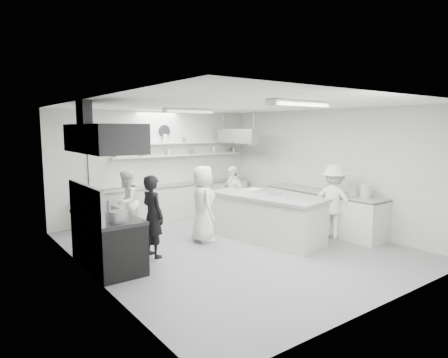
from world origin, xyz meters
TOP-DOWN VIEW (x-y plane):
  - floor at (0.00, 0.00)m, footprint 6.00×7.00m
  - ceiling at (0.00, 0.00)m, footprint 6.00×7.00m
  - wall_back at (0.00, 3.50)m, footprint 6.00×0.04m
  - wall_front at (0.00, -3.50)m, footprint 6.00×0.04m
  - wall_left at (-3.00, 0.00)m, footprint 0.04×7.00m
  - wall_right at (3.00, 0.00)m, footprint 0.04×7.00m
  - stove at (-2.60, 0.40)m, footprint 0.80×1.80m
  - exhaust_hood at (-2.60, 0.40)m, footprint 0.85×2.00m
  - back_counter at (0.30, 3.20)m, footprint 5.00×0.60m
  - shelf_lower at (0.70, 3.37)m, footprint 4.20×0.26m
  - shelf_upper at (0.70, 3.37)m, footprint 4.20×0.26m
  - pass_through_window at (-1.30, 3.48)m, footprint 1.30×0.04m
  - wall_clock at (0.20, 3.46)m, footprint 0.32×0.05m
  - right_counter at (2.65, -0.20)m, footprint 0.74×3.30m
  - pot_rack at (2.00, 2.40)m, footprint 0.30×1.60m
  - light_fixture_front at (0.00, -1.80)m, footprint 1.30×0.25m
  - light_fixture_rear at (0.00, 1.80)m, footprint 1.30×0.25m
  - prep_island at (0.91, -0.01)m, footprint 1.47×2.79m
  - stove_pot at (-2.60, 0.80)m, footprint 0.43×0.43m
  - cook_stove at (-1.68, 0.40)m, footprint 0.45×0.63m
  - cook_back at (-1.45, 2.30)m, footprint 0.95×0.94m
  - cook_island_left at (-0.31, 0.71)m, footprint 0.74×0.94m
  - cook_island_right at (1.04, 1.36)m, footprint 0.39×0.93m
  - cook_right at (2.27, -0.84)m, footprint 0.94×1.25m
  - bowl_island_a at (1.15, -0.08)m, footprint 0.33×0.33m
  - bowl_island_b at (0.70, 0.28)m, footprint 0.21×0.21m
  - bowl_right at (2.85, 0.21)m, footprint 0.26×0.26m

SIDE VIEW (x-z plane):
  - floor at x=0.00m, z-range -0.02..0.00m
  - stove at x=-2.60m, z-range 0.00..0.90m
  - back_counter at x=0.30m, z-range 0.00..0.92m
  - right_counter at x=2.65m, z-range 0.00..0.94m
  - prep_island at x=0.91m, z-range 0.00..0.98m
  - cook_back at x=-1.45m, z-range 0.00..1.55m
  - cook_island_right at x=1.04m, z-range 0.00..1.57m
  - cook_stove at x=-1.68m, z-range 0.00..1.63m
  - cook_island_left at x=-0.31m, z-range 0.00..1.70m
  - cook_right at x=2.27m, z-range 0.00..1.71m
  - bowl_right at x=2.85m, z-range 0.94..0.99m
  - bowl_island_b at x=0.70m, z-range 0.98..1.03m
  - bowl_island_a at x=1.15m, z-range 0.98..1.04m
  - stove_pot at x=-2.60m, z-range 0.91..1.18m
  - pass_through_window at x=-1.30m, z-range 0.95..1.95m
  - wall_back at x=0.00m, z-range 0.00..3.00m
  - wall_front at x=0.00m, z-range 0.00..3.00m
  - wall_left at x=-3.00m, z-range 0.00..3.00m
  - wall_right at x=3.00m, z-range 0.00..3.00m
  - shelf_lower at x=0.70m, z-range 1.73..1.77m
  - shelf_upper at x=0.70m, z-range 2.08..2.12m
  - pot_rack at x=2.00m, z-range 2.10..2.50m
  - exhaust_hood at x=-2.60m, z-range 2.10..2.60m
  - wall_clock at x=0.20m, z-range 2.29..2.61m
  - light_fixture_front at x=0.00m, z-range 2.89..2.99m
  - light_fixture_rear at x=0.00m, z-range 2.89..2.99m
  - ceiling at x=0.00m, z-range 3.00..3.02m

